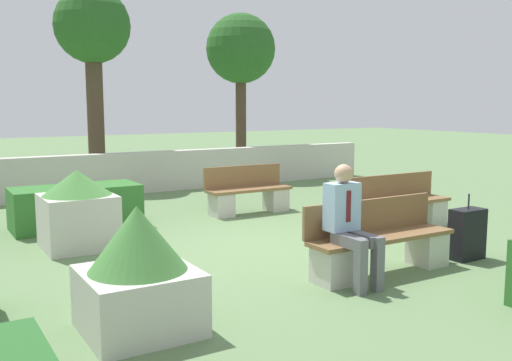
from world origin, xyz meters
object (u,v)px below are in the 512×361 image
at_px(planter_corner_left, 78,209).
at_px(tree_center_right, 241,51).
at_px(planter_corner_right, 138,272).
at_px(bench_left_side, 248,195).
at_px(bench_right_side, 396,208).
at_px(person_seated_man, 349,219).
at_px(suitcase, 467,234).
at_px(tree_center_left, 93,33).
at_px(bench_front, 380,245).

height_order(planter_corner_left, tree_center_right, tree_center_right).
bearing_deg(planter_corner_left, planter_corner_right, -95.07).
distance_m(bench_left_side, bench_right_side, 2.78).
height_order(bench_left_side, planter_corner_right, planter_corner_right).
xyz_separation_m(bench_left_side, tree_center_right, (2.59, 4.83, 3.12)).
distance_m(bench_left_side, planter_corner_right, 5.65).
xyz_separation_m(bench_left_side, person_seated_man, (-1.19, -4.24, 0.42)).
relative_size(planter_corner_right, tree_center_right, 0.25).
relative_size(bench_right_side, person_seated_man, 1.47).
xyz_separation_m(person_seated_man, planter_corner_left, (-2.17, 3.24, -0.20)).
xyz_separation_m(bench_left_side, suitcase, (0.83, -4.23, 0.01)).
distance_m(person_seated_man, tree_center_left, 9.79).
bearing_deg(bench_left_side, tree_center_right, 65.60).
distance_m(person_seated_man, suitcase, 2.06).
distance_m(bench_front, tree_center_right, 9.97).
bearing_deg(person_seated_man, tree_center_left, 91.14).
relative_size(bench_right_side, suitcase, 2.29).
bearing_deg(planter_corner_right, tree_center_right, 55.62).
bearing_deg(suitcase, bench_right_side, 73.78).
xyz_separation_m(planter_corner_left, tree_center_left, (1.99, 6.09, 3.16)).
distance_m(bench_front, bench_right_side, 2.55).
bearing_deg(bench_front, person_seated_man, -166.98).
bearing_deg(tree_center_left, tree_center_right, -3.82).
distance_m(planter_corner_right, tree_center_right, 11.44).
xyz_separation_m(person_seated_man, tree_center_right, (3.78, 9.07, 2.70)).
relative_size(person_seated_man, planter_corner_left, 1.22).
bearing_deg(bench_right_side, bench_front, -134.40).
relative_size(planter_corner_left, tree_center_right, 0.25).
bearing_deg(person_seated_man, bench_left_side, 74.35).
height_order(person_seated_man, planter_corner_left, person_seated_man).
distance_m(planter_corner_left, tree_center_left, 7.14).
bearing_deg(bench_left_side, suitcase, -75.07).
height_order(person_seated_man, planter_corner_right, person_seated_man).
relative_size(suitcase, tree_center_left, 0.18).
bearing_deg(bench_front, planter_corner_right, -176.19).
distance_m(suitcase, tree_center_right, 9.74).
xyz_separation_m(bench_front, bench_left_side, (0.57, 4.09, -0.02)).
bearing_deg(bench_right_side, suitcase, -101.50).
relative_size(bench_right_side, tree_center_right, 0.44).
relative_size(tree_center_left, tree_center_right, 1.08).
relative_size(bench_right_side, planter_corner_right, 1.74).
xyz_separation_m(bench_right_side, planter_corner_right, (-5.00, -1.87, 0.20)).
bearing_deg(suitcase, tree_center_right, 78.97).
bearing_deg(suitcase, tree_center_left, 103.28).
height_order(person_seated_man, tree_center_right, tree_center_right).
height_order(bench_right_side, planter_corner_left, planter_corner_left).
distance_m(bench_right_side, tree_center_left, 8.68).
bearing_deg(bench_right_side, planter_corner_left, 167.79).
relative_size(planter_corner_right, suitcase, 1.31).
height_order(bench_front, person_seated_man, person_seated_man).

